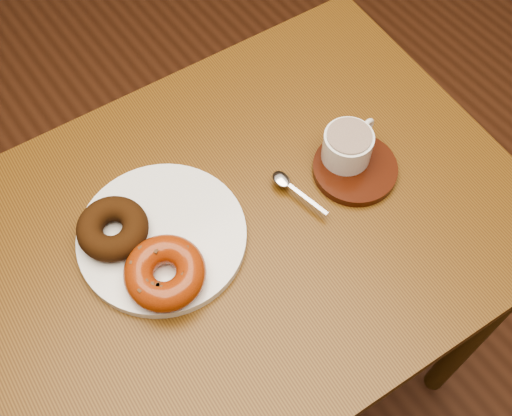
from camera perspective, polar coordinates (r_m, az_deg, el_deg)
ground at (r=1.83m, az=2.01°, el=-7.65°), size 6.00×6.00×0.00m
cafe_table at (r=1.11m, az=-0.83°, el=-4.44°), size 0.91×0.71×0.82m
donut_plate at (r=0.98m, az=-8.34°, el=-2.54°), size 0.31×0.31×0.02m
donut_cinnamon at (r=0.97m, az=-12.63°, el=-1.79°), size 0.14×0.14×0.04m
donut_caramel at (r=0.92m, az=-8.10°, el=-5.72°), size 0.15×0.15×0.04m
saucer at (r=1.05m, az=8.78°, el=3.46°), size 0.19×0.19×0.01m
coffee_cup at (r=1.03m, az=8.19°, el=5.54°), size 0.10×0.08×0.06m
teaspoon at (r=1.01m, az=2.70°, el=2.25°), size 0.03×0.11×0.01m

